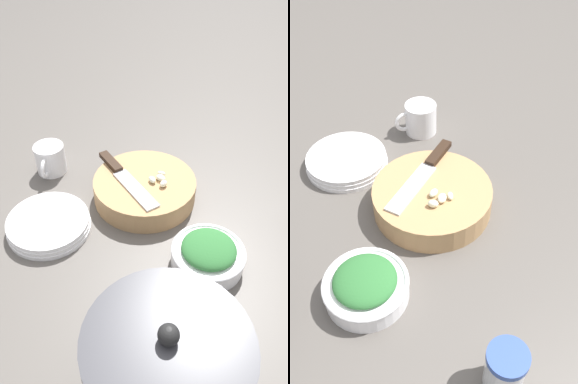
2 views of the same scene
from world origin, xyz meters
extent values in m
plane|color=#56514C|center=(0.00, 0.00, 0.00)|extent=(5.00, 5.00, 0.00)
cylinder|color=tan|center=(0.05, -0.03, 0.03)|extent=(0.25, 0.25, 0.05)
cube|color=black|center=(0.15, -0.04, 0.06)|extent=(0.09, 0.06, 0.01)
cube|color=silver|center=(0.05, 0.01, 0.06)|extent=(0.15, 0.09, 0.01)
ellipsoid|color=#EEE6C9|center=(0.02, -0.06, 0.06)|extent=(0.03, 0.02, 0.01)
ellipsoid|color=silver|center=(0.03, -0.07, 0.06)|extent=(0.02, 0.01, 0.01)
ellipsoid|color=silver|center=(0.03, -0.04, 0.06)|extent=(0.03, 0.02, 0.01)
ellipsoid|color=#EAE9CB|center=(0.00, -0.04, 0.06)|extent=(0.02, 0.02, 0.02)
cylinder|color=white|center=(-0.17, 0.07, 0.02)|extent=(0.15, 0.15, 0.04)
torus|color=white|center=(-0.17, 0.07, 0.04)|extent=(0.15, 0.15, 0.01)
ellipsoid|color=#2D6B33|center=(-0.17, 0.07, 0.05)|extent=(0.11, 0.11, 0.03)
cylinder|color=silver|center=(-0.31, -0.16, 0.04)|extent=(0.06, 0.06, 0.08)
cylinder|color=#334F99|center=(-0.31, -0.16, 0.08)|extent=(0.06, 0.06, 0.01)
cylinder|color=white|center=(0.31, 0.01, 0.04)|extent=(0.08, 0.08, 0.08)
torus|color=white|center=(0.30, 0.05, 0.04)|extent=(0.03, 0.05, 0.05)
cylinder|color=white|center=(0.17, 0.17, 0.01)|extent=(0.19, 0.19, 0.01)
cylinder|color=white|center=(0.17, 0.17, 0.01)|extent=(0.19, 0.19, 0.01)
cylinder|color=white|center=(0.17, 0.17, 0.03)|extent=(0.18, 0.18, 0.01)
camera|label=1|loc=(-0.32, 0.54, 0.62)|focal=35.00mm
camera|label=2|loc=(-0.57, -0.07, 0.66)|focal=40.00mm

